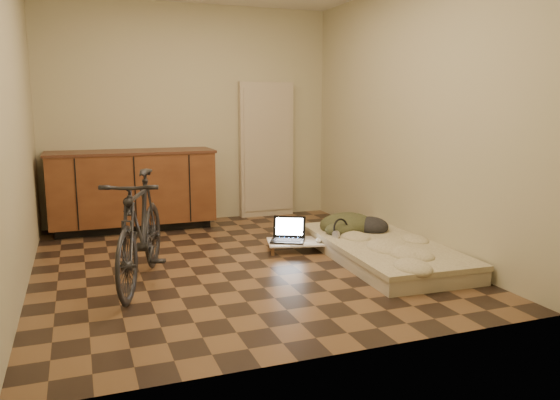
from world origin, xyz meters
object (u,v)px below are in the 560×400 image
object	(u,v)px
bicycle	(140,224)
laptop	(288,235)
futon	(382,250)
lap_desk	(297,242)

from	to	relation	value
bicycle	laptop	world-z (taller)	bicycle
bicycle	futon	world-z (taller)	bicycle
futon	lap_desk	distance (m)	0.84
futon	laptop	distance (m)	0.94
bicycle	lap_desk	distance (m)	1.69
laptop	lap_desk	bearing A→B (deg)	-11.25
bicycle	lap_desk	xyz separation A→B (m)	(1.55, 0.52, -0.41)
lap_desk	futon	bearing A→B (deg)	-26.78
bicycle	lap_desk	bearing A→B (deg)	37.04
lap_desk	laptop	xyz separation A→B (m)	(-0.07, 0.06, 0.06)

